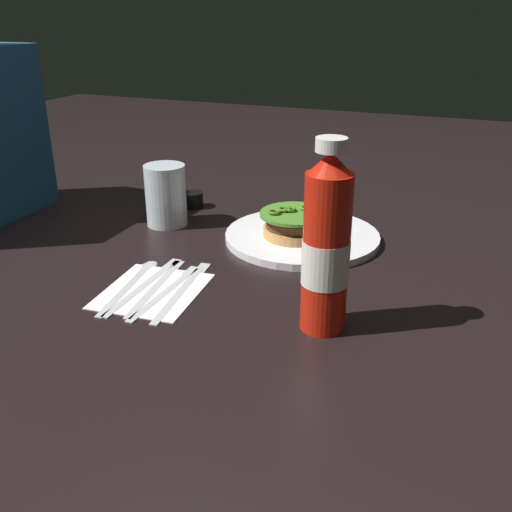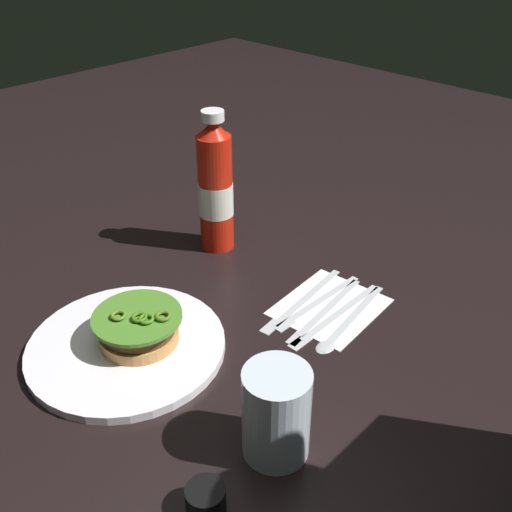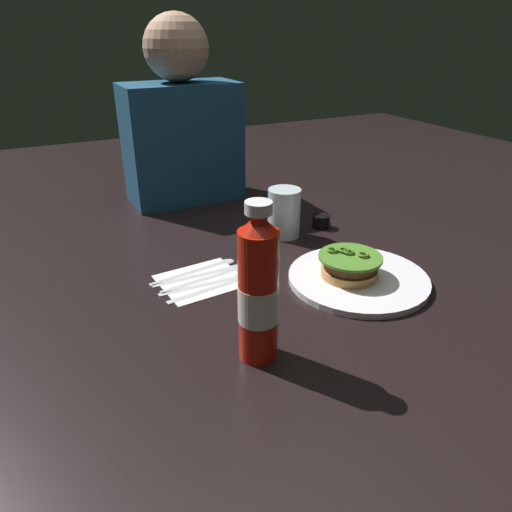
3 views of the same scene
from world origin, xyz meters
name	(u,v)px [view 1 (image 1 of 3)]	position (x,y,z in m)	size (l,w,h in m)	color
ground_plane	(233,243)	(0.00, 0.00, 0.00)	(3.00, 3.00, 0.00)	black
dinner_plate	(302,237)	(0.07, -0.11, 0.01)	(0.29, 0.29, 0.01)	white
burger_sandwich	(295,224)	(0.05, -0.10, 0.04)	(0.13, 0.13, 0.05)	tan
ketchup_bottle	(326,248)	(-0.23, -0.24, 0.12)	(0.06, 0.06, 0.26)	red
water_glass	(166,195)	(0.05, 0.17, 0.06)	(0.08, 0.08, 0.12)	silver
condiment_cup	(193,200)	(0.16, 0.17, 0.02)	(0.04, 0.04, 0.03)	black
napkin	(153,290)	(-0.23, 0.04, 0.00)	(0.17, 0.14, 0.00)	white
butter_knife	(185,285)	(-0.20, 0.00, 0.00)	(0.22, 0.04, 0.00)	silver
fork_utensil	(172,285)	(-0.20, 0.01, 0.00)	(0.20, 0.02, 0.00)	silver
steak_knife	(159,281)	(-0.20, 0.04, 0.00)	(0.21, 0.04, 0.00)	silver
table_knife	(149,280)	(-0.20, 0.06, 0.00)	(0.22, 0.02, 0.00)	silver
spoon_utensil	(135,277)	(-0.20, 0.08, 0.00)	(0.20, 0.05, 0.00)	silver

